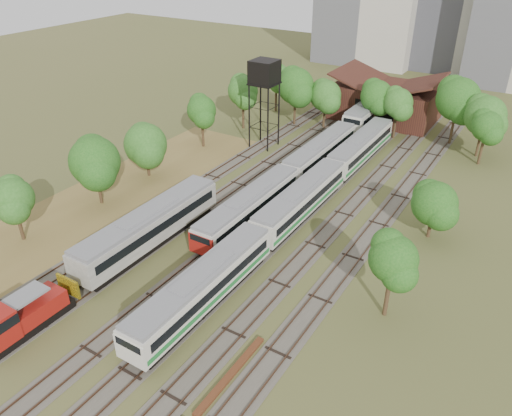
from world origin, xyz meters
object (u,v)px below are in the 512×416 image
Objects in this scene: shunter_locomotive at (18,318)px; water_tower at (264,74)px; railcar_red_set at (289,177)px; railcar_green_set at (301,201)px.

shunter_locomotive is 43.93m from water_tower.
shunter_locomotive is at bearing -100.50° from railcar_red_set.
shunter_locomotive is 0.66× the size of water_tower.
water_tower reaches higher than shunter_locomotive.
water_tower reaches higher than railcar_red_set.
railcar_red_set is at bearing -47.15° from water_tower.
railcar_red_set is 4.27× the size of shunter_locomotive.
water_tower is (-3.76, 42.89, 8.72)m from shunter_locomotive.
railcar_green_set is 29.49m from shunter_locomotive.
railcar_green_set is at bearing 70.18° from shunter_locomotive.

